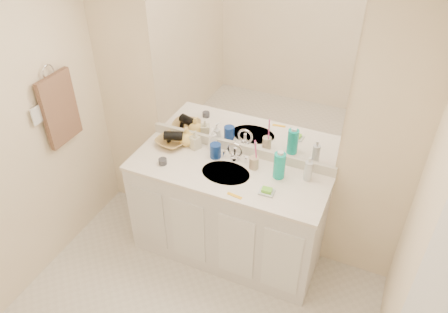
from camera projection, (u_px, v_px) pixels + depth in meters
ceiling at (116, 4)px, 1.59m from camera, size 2.60×2.60×0.02m
wall_back at (242, 117)px, 3.26m from camera, size 2.60×0.02×2.40m
vanity_cabinet at (227, 215)px, 3.51m from camera, size 1.50×0.55×0.85m
countertop at (227, 173)px, 3.25m from camera, size 1.52×0.57×0.03m
backsplash at (240, 148)px, 3.41m from camera, size 1.52×0.03×0.08m
sink_basin at (226, 174)px, 3.24m from camera, size 0.37×0.37×0.02m
faucet at (235, 154)px, 3.33m from camera, size 0.02×0.02×0.11m
mirror at (243, 73)px, 3.04m from camera, size 1.48×0.01×1.20m
blue_mug at (215, 151)px, 3.35m from camera, size 0.09×0.09×0.12m
tan_cup at (254, 163)px, 3.25m from camera, size 0.08×0.08×0.10m
toothbrush at (256, 152)px, 3.18m from camera, size 0.03×0.04×0.21m
mouthwash_bottle at (279, 166)px, 3.13m from camera, size 0.10×0.10×0.20m
clear_pump_bottle at (308, 171)px, 3.12m from camera, size 0.07×0.07×0.15m
soap_dish at (267, 192)px, 3.04m from camera, size 0.11×0.09×0.01m
green_soap at (267, 190)px, 3.03m from camera, size 0.07×0.06×0.03m
orange_comb at (235, 196)px, 3.02m from camera, size 0.12×0.04×0.00m
dark_jar at (163, 161)px, 3.30m from camera, size 0.08×0.08×0.04m
soap_bottle_white at (213, 139)px, 3.43m from camera, size 0.09×0.09×0.19m
soap_bottle_cream at (195, 140)px, 3.44m from camera, size 0.10×0.10×0.16m
soap_bottle_yellow at (187, 136)px, 3.47m from camera, size 0.15×0.15×0.16m
wicker_basket at (172, 142)px, 3.50m from camera, size 0.29×0.29×0.06m
hair_dryer at (174, 136)px, 3.46m from camera, size 0.17×0.12×0.08m
towel_ring at (48, 72)px, 3.07m from camera, size 0.01×0.11×0.11m
hand_towel at (60, 109)px, 3.25m from camera, size 0.04×0.32×0.55m
switch_plate at (36, 115)px, 3.08m from camera, size 0.01×0.08×0.13m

